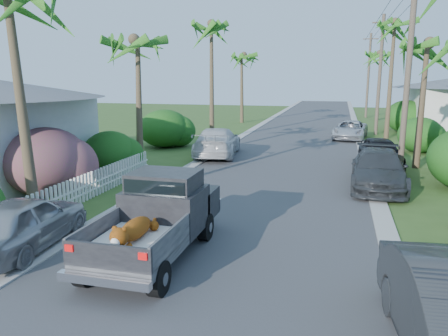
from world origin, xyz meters
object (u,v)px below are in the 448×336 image
(pickup_truck, at_px, (161,214))
(parked_car_ln, at_px, (23,223))
(parked_car_rm, at_px, (378,170))
(palm_r_d, at_px, (381,53))
(palm_r_c, at_px, (395,23))
(utility_pole_c, at_px, (380,75))
(palm_l_c, at_px, (211,25))
(palm_l_b, at_px, (136,40))
(palm_l_d, at_px, (242,55))
(palm_r_b, at_px, (427,44))
(utility_pole_d, at_px, (368,75))
(utility_pole_b, at_px, (408,73))
(parked_car_rf, at_px, (381,152))
(parked_car_rd, at_px, (350,130))
(parked_car_lf, at_px, (217,142))

(pickup_truck, bearing_deg, parked_car_ln, -167.17)
(parked_car_rm, xyz_separation_m, palm_r_d, (2.06, 29.61, 5.98))
(palm_r_c, xyz_separation_m, utility_pole_c, (-0.60, 2.00, -3.51))
(parked_car_ln, xyz_separation_m, palm_l_c, (-1.00, 20.79, 7.19))
(palm_l_b, height_order, palm_l_d, palm_l_d)
(palm_r_b, xyz_separation_m, utility_pole_d, (-1.00, 28.00, -1.35))
(palm_l_b, height_order, palm_r_d, palm_r_d)
(parked_car_ln, xyz_separation_m, utility_pole_b, (10.60, 11.79, 3.88))
(parked_car_rf, bearing_deg, palm_l_b, -173.40)
(palm_l_b, height_order, palm_l_c, palm_l_c)
(pickup_truck, bearing_deg, palm_l_b, 118.06)
(utility_pole_d, bearing_deg, pickup_truck, -99.79)
(palm_r_b, height_order, utility_pole_b, utility_pole_b)
(parked_car_rd, bearing_deg, utility_pole_b, -73.08)
(palm_r_d, relative_size, utility_pole_b, 0.89)
(utility_pole_b, xyz_separation_m, utility_pole_d, (0.00, 30.00, 0.00))
(parked_car_lf, distance_m, palm_r_b, 11.65)
(palm_l_d, xyz_separation_m, palm_r_b, (13.10, -19.00, -0.49))
(utility_pole_b, bearing_deg, pickup_truck, -122.78)
(palm_r_d, bearing_deg, palm_r_b, -89.77)
(parked_car_ln, bearing_deg, pickup_truck, -172.25)
(palm_l_c, height_order, palm_l_d, palm_l_c)
(pickup_truck, distance_m, palm_r_c, 26.17)
(palm_r_b, bearing_deg, palm_l_c, 150.95)
(pickup_truck, xyz_separation_m, parked_car_rf, (6.37, 13.01, -0.29))
(parked_car_rf, distance_m, parked_car_ln, 16.99)
(parked_car_rm, bearing_deg, palm_l_b, 174.03)
(palm_l_d, bearing_deg, palm_l_b, -90.78)
(parked_car_rd, bearing_deg, parked_car_rf, -75.15)
(parked_car_rm, height_order, palm_r_d, palm_r_d)
(parked_car_rd, relative_size, parked_car_lf, 0.85)
(palm_r_d, height_order, utility_pole_b, utility_pole_b)
(parked_car_lf, bearing_deg, palm_r_c, -141.88)
(palm_l_b, xyz_separation_m, utility_pole_c, (12.40, 16.00, -1.55))
(parked_car_rd, height_order, palm_r_c, palm_r_c)
(palm_l_b, xyz_separation_m, palm_l_c, (0.80, 10.00, 1.77))
(parked_car_rd, bearing_deg, parked_car_ln, -102.66)
(pickup_truck, distance_m, parked_car_lf, 13.89)
(pickup_truck, distance_m, palm_l_b, 12.43)
(parked_car_rm, relative_size, parked_car_ln, 1.22)
(parked_car_rm, bearing_deg, utility_pole_b, 68.28)
(parked_car_rf, height_order, utility_pole_b, utility_pole_b)
(palm_l_c, bearing_deg, palm_r_b, -29.05)
(parked_car_ln, height_order, parked_car_lf, parked_car_lf)
(pickup_truck, distance_m, parked_car_rm, 10.26)
(palm_r_d, distance_m, utility_pole_c, 12.22)
(parked_car_rd, relative_size, utility_pole_c, 0.52)
(parked_car_rd, distance_m, palm_l_b, 17.42)
(parked_car_rd, bearing_deg, utility_pole_c, 64.98)
(palm_l_d, height_order, palm_r_b, palm_l_d)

